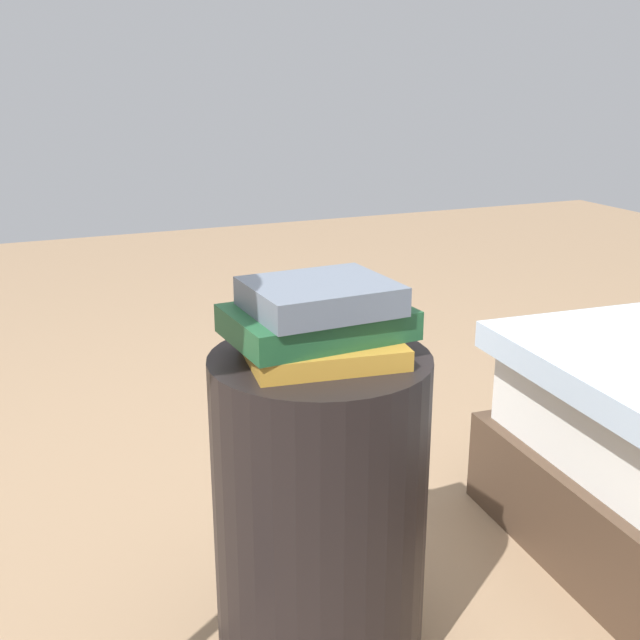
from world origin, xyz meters
TOP-DOWN VIEW (x-y plane):
  - side_table at (0.00, 0.00)m, footprint 0.36×0.36m
  - book_ochre at (-0.00, 0.01)m, footprint 0.26×0.21m
  - book_forest at (0.00, -0.01)m, footprint 0.29×0.21m
  - book_slate at (0.00, -0.00)m, footprint 0.23×0.20m

SIDE VIEW (x-z plane):
  - side_table at x=0.00m, z-range 0.00..0.57m
  - book_ochre at x=0.00m, z-range 0.57..0.60m
  - book_forest at x=0.00m, z-range 0.60..0.65m
  - book_slate at x=0.00m, z-range 0.65..0.69m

